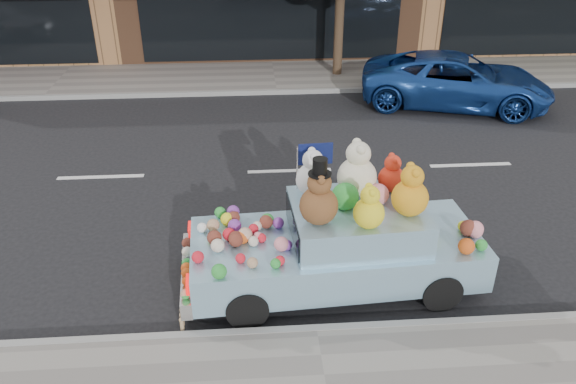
{
  "coord_description": "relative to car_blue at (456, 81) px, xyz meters",
  "views": [
    {
      "loc": [
        -0.81,
        -10.77,
        5.48
      ],
      "look_at": [
        -0.26,
        -3.18,
        1.25
      ],
      "focal_mm": 35.0,
      "sensor_mm": 36.0,
      "label": 1
    }
  ],
  "objects": [
    {
      "name": "near_kerb",
      "position": [
        -4.85,
        -8.73,
        -0.64
      ],
      "size": [
        60.0,
        0.12,
        0.13
      ],
      "primitive_type": "cube",
      "color": "gray",
      "rests_on": "ground"
    },
    {
      "name": "far_kerb",
      "position": [
        -4.85,
        1.27,
        -0.64
      ],
      "size": [
        60.0,
        0.12,
        0.13
      ],
      "primitive_type": "cube",
      "color": "gray",
      "rests_on": "ground"
    },
    {
      "name": "art_car",
      "position": [
        -4.41,
        -7.6,
        0.11
      ],
      "size": [
        4.58,
        2.01,
        2.32
      ],
      "rotation": [
        0.0,
        0.0,
        0.06
      ],
      "color": "black",
      "rests_on": "ground"
    },
    {
      "name": "far_sidewalk",
      "position": [
        -4.85,
        2.77,
        -0.65
      ],
      "size": [
        60.0,
        3.0,
        0.12
      ],
      "primitive_type": "cube",
      "color": "gray",
      "rests_on": "ground"
    },
    {
      "name": "car_blue",
      "position": [
        0.0,
        0.0,
        0.0
      ],
      "size": [
        5.54,
        3.71,
        1.41
      ],
      "primitive_type": "imported",
      "rotation": [
        0.0,
        0.0,
        1.28
      ],
      "color": "#1B4497",
      "rests_on": "ground"
    },
    {
      "name": "ground",
      "position": [
        -4.85,
        -3.73,
        -0.71
      ],
      "size": [
        120.0,
        120.0,
        0.0
      ],
      "primitive_type": "plane",
      "color": "black",
      "rests_on": "ground"
    }
  ]
}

